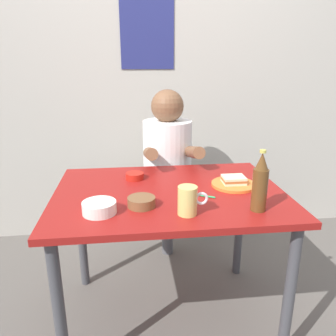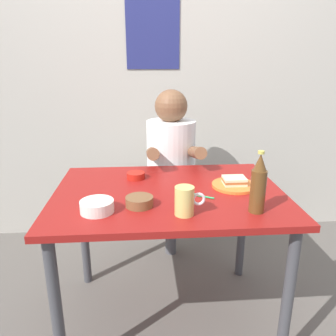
% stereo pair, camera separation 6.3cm
% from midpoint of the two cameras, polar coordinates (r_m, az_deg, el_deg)
% --- Properties ---
extents(ground_plane, '(6.00, 6.00, 0.00)m').
position_cam_midpoint_polar(ground_plane, '(2.00, -0.80, -24.03)').
color(ground_plane, '#59544F').
extents(wall_back, '(4.40, 0.09, 2.60)m').
position_cam_midpoint_polar(wall_back, '(2.53, -3.51, 17.10)').
color(wall_back, '#ADA89E').
rests_on(wall_back, ground).
extents(dining_table, '(1.10, 0.80, 0.74)m').
position_cam_midpoint_polar(dining_table, '(1.64, -0.90, -6.99)').
color(dining_table, maroon).
rests_on(dining_table, ground).
extents(stool, '(0.34, 0.34, 0.45)m').
position_cam_midpoint_polar(stool, '(2.34, -0.87, -7.05)').
color(stool, '#4C4C51').
rests_on(stool, ground).
extents(person_seated, '(0.33, 0.56, 0.72)m').
position_cam_midpoint_polar(person_seated, '(2.18, -0.89, 2.78)').
color(person_seated, white).
rests_on(person_seated, stool).
extents(plate_orange, '(0.22, 0.22, 0.01)m').
position_cam_midpoint_polar(plate_orange, '(1.69, 10.17, -2.81)').
color(plate_orange, orange).
rests_on(plate_orange, dining_table).
extents(sandwich, '(0.11, 0.09, 0.04)m').
position_cam_midpoint_polar(sandwich, '(1.68, 10.21, -2.01)').
color(sandwich, beige).
rests_on(sandwich, plate_orange).
extents(beer_mug, '(0.13, 0.08, 0.12)m').
position_cam_midpoint_polar(beer_mug, '(1.34, 2.14, -5.63)').
color(beer_mug, '#D1BC66').
rests_on(beer_mug, dining_table).
extents(beer_bottle, '(0.06, 0.06, 0.26)m').
position_cam_midpoint_polar(beer_bottle, '(1.40, 14.36, -2.63)').
color(beer_bottle, '#593819').
rests_on(beer_bottle, dining_table).
extents(sambal_bowl_red, '(0.10, 0.10, 0.03)m').
position_cam_midpoint_polar(sambal_bowl_red, '(1.76, -6.78, -1.33)').
color(sambal_bowl_red, '#B21E14').
rests_on(sambal_bowl_red, dining_table).
extents(rice_bowl_white, '(0.14, 0.14, 0.05)m').
position_cam_midpoint_polar(rice_bowl_white, '(1.40, -13.04, -6.57)').
color(rice_bowl_white, silver).
rests_on(rice_bowl_white, dining_table).
extents(condiment_bowl_brown, '(0.12, 0.12, 0.04)m').
position_cam_midpoint_polar(condiment_bowl_brown, '(1.43, -5.86, -5.77)').
color(condiment_bowl_brown, brown).
rests_on(condiment_bowl_brown, dining_table).
extents(spoon, '(0.12, 0.07, 0.01)m').
position_cam_midpoint_polar(spoon, '(1.55, 3.84, -4.60)').
color(spoon, '#26A559').
rests_on(spoon, dining_table).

